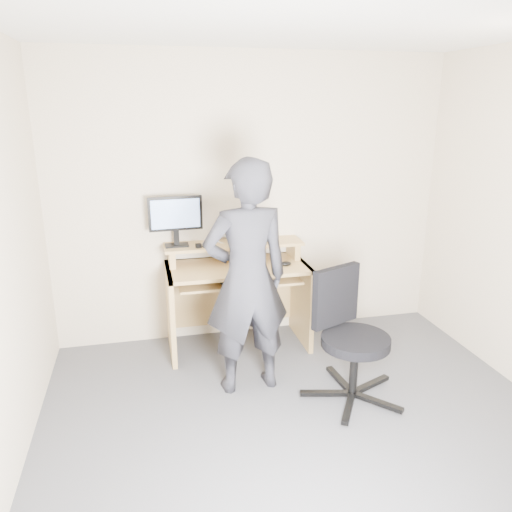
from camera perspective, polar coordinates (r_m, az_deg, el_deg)
name	(u,v)px	position (r m, az deg, el deg)	size (l,w,h in m)	color
ground	(314,446)	(3.39, 6.62, -20.74)	(3.50, 3.50, 0.00)	#515156
back_wall	(252,200)	(4.44, -0.41, 6.42)	(3.50, 0.02, 2.50)	beige
ceiling	(331,11)	(2.71, 8.61, 25.97)	(3.50, 3.50, 0.02)	white
desk	(236,285)	(4.38, -2.31, -3.30)	(1.20, 0.60, 0.91)	tan
monitor	(176,217)	(4.22, -9.18, 4.46)	(0.45, 0.13, 0.43)	black
external_drive	(235,232)	(4.31, -2.37, 2.81)	(0.07, 0.13, 0.20)	black
travel_mug	(252,233)	(4.32, -0.51, 2.60)	(0.07, 0.07, 0.16)	#BABABF
smartphone	(273,241)	(4.37, 1.91, 1.72)	(0.07, 0.13, 0.01)	black
charger	(199,246)	(4.20, -6.58, 1.17)	(0.04, 0.04, 0.04)	black
headphones	(225,240)	(4.39, -3.51, 1.81)	(0.16, 0.16, 0.02)	silver
keyboard	(246,278)	(4.19, -1.16, -2.51)	(0.46, 0.18, 0.03)	black
mouse	(286,264)	(4.23, 3.41, -0.88)	(0.10, 0.06, 0.04)	black
office_chair	(348,331)	(3.67, 10.51, -8.45)	(0.74, 0.72, 0.93)	black
person	(247,279)	(3.57, -1.06, -2.63)	(0.63, 0.41, 1.73)	black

